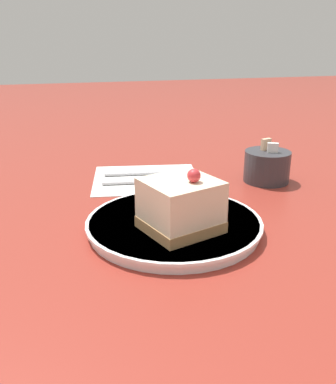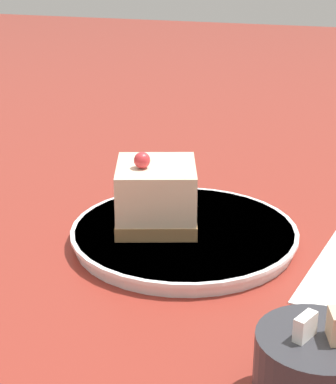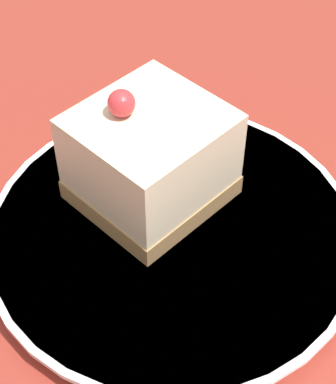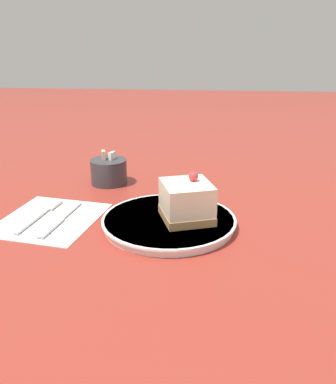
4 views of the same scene
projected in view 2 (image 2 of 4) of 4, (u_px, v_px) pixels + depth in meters
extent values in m
plane|color=maroon|center=(198.00, 244.00, 0.72)|extent=(4.00, 4.00, 0.00)
cylinder|color=white|center=(183.00, 236.00, 0.71)|extent=(0.24, 0.24, 0.02)
cylinder|color=white|center=(184.00, 231.00, 0.71)|extent=(0.25, 0.25, 0.00)
cube|color=#9E7547|center=(157.00, 217.00, 0.72)|extent=(0.11, 0.12, 0.02)
cube|color=beige|center=(157.00, 188.00, 0.71)|extent=(0.11, 0.11, 0.06)
sphere|color=red|center=(142.00, 160.00, 0.68)|extent=(0.02, 0.02, 0.02)
cylinder|color=#333338|center=(314.00, 372.00, 0.46)|extent=(0.09, 0.09, 0.06)
cube|color=#D8B28C|center=(335.00, 327.00, 0.44)|extent=(0.01, 0.02, 0.02)
cube|color=white|center=(305.00, 328.00, 0.44)|extent=(0.02, 0.02, 0.02)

